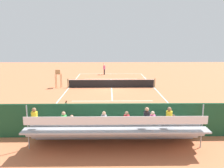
{
  "coord_description": "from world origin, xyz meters",
  "views": [
    {
      "loc": [
        0.34,
        26.91,
        5.65
      ],
      "look_at": [
        0.0,
        4.0,
        1.2
      ],
      "focal_mm": 37.49,
      "sensor_mm": 36.0,
      "label": 1
    }
  ],
  "objects_px": {
    "umpire_chair": "(58,77)",
    "courtside_bench": "(152,123)",
    "bleacher_stand": "(115,130)",
    "tennis_player": "(104,68)",
    "tennis_ball_near": "(89,77)",
    "tennis_net": "(111,83)",
    "tennis_racket": "(100,74)",
    "line_judge": "(65,115)",
    "equipment_bag": "(117,130)"
  },
  "relations": [
    {
      "from": "umpire_chair",
      "to": "tennis_player",
      "type": "distance_m",
      "value": 11.36
    },
    {
      "from": "equipment_bag",
      "to": "tennis_player",
      "type": "bearing_deg",
      "value": -87.08
    },
    {
      "from": "courtside_bench",
      "to": "tennis_ball_near",
      "type": "height_order",
      "value": "courtside_bench"
    },
    {
      "from": "tennis_net",
      "to": "courtside_bench",
      "type": "xyz_separation_m",
      "value": [
        -2.36,
        13.27,
        0.06
      ]
    },
    {
      "from": "tennis_player",
      "to": "tennis_racket",
      "type": "xyz_separation_m",
      "value": [
        0.66,
        -0.04,
        -1.0
      ]
    },
    {
      "from": "tennis_player",
      "to": "line_judge",
      "type": "xyz_separation_m",
      "value": [
        2.01,
        23.27,
        0.0
      ]
    },
    {
      "from": "bleacher_stand",
      "to": "umpire_chair",
      "type": "height_order",
      "value": "bleacher_stand"
    },
    {
      "from": "tennis_ball_near",
      "to": "tennis_racket",
      "type": "bearing_deg",
      "value": -125.01
    },
    {
      "from": "umpire_chair",
      "to": "tennis_ball_near",
      "type": "height_order",
      "value": "umpire_chair"
    },
    {
      "from": "courtside_bench",
      "to": "tennis_player",
      "type": "height_order",
      "value": "tennis_player"
    },
    {
      "from": "tennis_racket",
      "to": "tennis_net",
      "type": "bearing_deg",
      "value": 99.4
    },
    {
      "from": "equipment_bag",
      "to": "tennis_player",
      "type": "distance_m",
      "value": 23.57
    },
    {
      "from": "umpire_chair",
      "to": "courtside_bench",
      "type": "height_order",
      "value": "umpire_chair"
    },
    {
      "from": "courtside_bench",
      "to": "tennis_ball_near",
      "type": "relative_size",
      "value": 27.27
    },
    {
      "from": "courtside_bench",
      "to": "tennis_racket",
      "type": "bearing_deg",
      "value": -80.22
    },
    {
      "from": "equipment_bag",
      "to": "line_judge",
      "type": "bearing_deg",
      "value": -4.42
    },
    {
      "from": "tennis_racket",
      "to": "line_judge",
      "type": "bearing_deg",
      "value": 86.68
    },
    {
      "from": "bleacher_stand",
      "to": "line_judge",
      "type": "bearing_deg",
      "value": -36.23
    },
    {
      "from": "umpire_chair",
      "to": "tennis_player",
      "type": "bearing_deg",
      "value": -117.11
    },
    {
      "from": "bleacher_stand",
      "to": "equipment_bag",
      "type": "height_order",
      "value": "bleacher_stand"
    },
    {
      "from": "bleacher_stand",
      "to": "line_judge",
      "type": "height_order",
      "value": "bleacher_stand"
    },
    {
      "from": "equipment_bag",
      "to": "tennis_racket",
      "type": "bearing_deg",
      "value": -85.49
    },
    {
      "from": "tennis_net",
      "to": "umpire_chair",
      "type": "distance_m",
      "value": 6.25
    },
    {
      "from": "tennis_net",
      "to": "tennis_ball_near",
      "type": "bearing_deg",
      "value": -67.75
    },
    {
      "from": "tennis_racket",
      "to": "tennis_ball_near",
      "type": "distance_m",
      "value": 2.72
    },
    {
      "from": "tennis_net",
      "to": "tennis_player",
      "type": "bearing_deg",
      "value": -84.22
    },
    {
      "from": "tennis_net",
      "to": "bleacher_stand",
      "type": "height_order",
      "value": "bleacher_stand"
    },
    {
      "from": "tennis_ball_near",
      "to": "line_judge",
      "type": "distance_m",
      "value": 21.11
    },
    {
      "from": "umpire_chair",
      "to": "tennis_player",
      "type": "xyz_separation_m",
      "value": [
        -5.18,
        -10.11,
        -0.3
      ]
    },
    {
      "from": "tennis_racket",
      "to": "line_judge",
      "type": "height_order",
      "value": "line_judge"
    },
    {
      "from": "tennis_player",
      "to": "tennis_ball_near",
      "type": "bearing_deg",
      "value": 44.56
    },
    {
      "from": "equipment_bag",
      "to": "courtside_bench",
      "type": "bearing_deg",
      "value": -176.63
    },
    {
      "from": "umpire_chair",
      "to": "equipment_bag",
      "type": "xyz_separation_m",
      "value": [
        -6.38,
        13.41,
        -1.13
      ]
    },
    {
      "from": "bleacher_stand",
      "to": "line_judge",
      "type": "relative_size",
      "value": 4.7
    },
    {
      "from": "tennis_racket",
      "to": "courtside_bench",
      "type": "bearing_deg",
      "value": 99.78
    },
    {
      "from": "equipment_bag",
      "to": "line_judge",
      "type": "height_order",
      "value": "line_judge"
    },
    {
      "from": "bleacher_stand",
      "to": "umpire_chair",
      "type": "bearing_deg",
      "value": -68.04
    },
    {
      "from": "courtside_bench",
      "to": "tennis_ball_near",
      "type": "distance_m",
      "value": 21.94
    },
    {
      "from": "umpire_chair",
      "to": "courtside_bench",
      "type": "relative_size",
      "value": 1.19
    },
    {
      "from": "equipment_bag",
      "to": "tennis_ball_near",
      "type": "distance_m",
      "value": 21.61
    },
    {
      "from": "umpire_chair",
      "to": "tennis_net",
      "type": "bearing_deg",
      "value": 179.89
    },
    {
      "from": "umpire_chair",
      "to": "courtside_bench",
      "type": "bearing_deg",
      "value": 122.79
    },
    {
      "from": "line_judge",
      "to": "courtside_bench",
      "type": "bearing_deg",
      "value": 178.73
    },
    {
      "from": "tennis_net",
      "to": "line_judge",
      "type": "xyz_separation_m",
      "value": [
        3.03,
        13.15,
        0.51
      ]
    },
    {
      "from": "tennis_net",
      "to": "line_judge",
      "type": "bearing_deg",
      "value": 77.01
    },
    {
      "from": "courtside_bench",
      "to": "tennis_ball_near",
      "type": "xyz_separation_m",
      "value": [
        5.6,
        -21.2,
        -0.53
      ]
    },
    {
      "from": "tennis_player",
      "to": "tennis_racket",
      "type": "relative_size",
      "value": 3.29
    },
    {
      "from": "tennis_ball_near",
      "to": "umpire_chair",
      "type": "bearing_deg",
      "value": 69.54
    },
    {
      "from": "bleacher_stand",
      "to": "courtside_bench",
      "type": "height_order",
      "value": "bleacher_stand"
    },
    {
      "from": "tennis_net",
      "to": "equipment_bag",
      "type": "relative_size",
      "value": 11.44
    }
  ]
}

